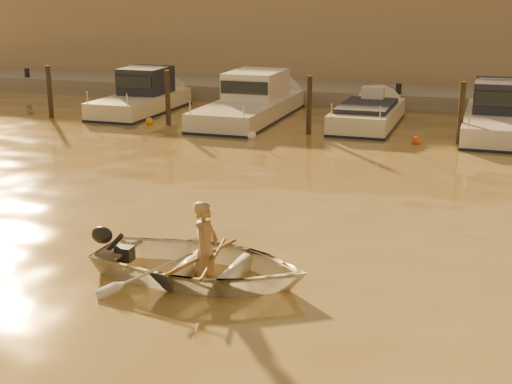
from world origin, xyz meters
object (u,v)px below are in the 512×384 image
(waterfront_building, at_px, (379,39))
(moored_boat_1, at_px, (140,97))
(moored_boat_3, at_px, (368,120))
(moored_boat_4, at_px, (501,116))
(person, at_px, (206,250))
(dinghy, at_px, (201,264))
(moored_boat_2, at_px, (250,103))

(waterfront_building, bearing_deg, moored_boat_1, -125.24)
(moored_boat_3, bearing_deg, moored_boat_4, 0.00)
(person, bearing_deg, waterfront_building, 3.98)
(dinghy, bearing_deg, moored_boat_1, 31.81)
(dinghy, height_order, waterfront_building, waterfront_building)
(moored_boat_4, bearing_deg, waterfront_building, 118.80)
(person, height_order, moored_boat_2, moored_boat_2)
(moored_boat_3, relative_size, waterfront_building, 0.13)
(person, distance_m, moored_boat_4, 15.86)
(moored_boat_2, relative_size, moored_boat_3, 1.37)
(moored_boat_2, height_order, moored_boat_3, moored_boat_2)
(moored_boat_4, height_order, waterfront_building, waterfront_building)
(moored_boat_1, bearing_deg, moored_boat_2, 0.00)
(moored_boat_2, bearing_deg, moored_boat_1, 180.00)
(dinghy, distance_m, moored_boat_3, 15.13)
(person, bearing_deg, moored_boat_3, 0.60)
(dinghy, height_order, person, person)
(waterfront_building, bearing_deg, moored_boat_4, -61.20)
(waterfront_building, bearing_deg, person, -87.12)
(dinghy, bearing_deg, moored_boat_4, -16.61)
(dinghy, bearing_deg, moored_boat_3, 0.22)
(moored_boat_3, relative_size, moored_boat_4, 0.81)
(dinghy, height_order, moored_boat_2, moored_boat_2)
(person, xyz_separation_m, moored_boat_3, (0.13, 15.13, -0.33))
(moored_boat_4, bearing_deg, moored_boat_3, 180.00)
(waterfront_building, bearing_deg, moored_boat_3, -82.51)
(dinghy, xyz_separation_m, moored_boat_1, (-8.99, 15.13, 0.35))
(person, distance_m, moored_boat_2, 15.76)
(moored_boat_3, xyz_separation_m, waterfront_building, (-1.45, 11.00, 2.17))
(moored_boat_3, bearing_deg, dinghy, -90.88)
(person, relative_size, moored_boat_3, 0.29)
(moored_boat_3, bearing_deg, moored_boat_1, 180.00)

